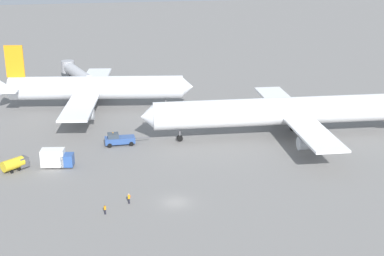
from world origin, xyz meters
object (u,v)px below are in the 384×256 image
airliner_at_gate_left (95,88)px  airliner_being_pushed (284,111)px  gse_fuel_bowser_stubby (15,163)px  jet_bridge (76,72)px  ground_crew_marshaller_foreground (105,209)px  ground_crew_wing_walker_right (129,198)px  pushback_tug (119,139)px  gse_catering_truck_tall (57,158)px

airliner_at_gate_left → airliner_being_pushed: (38.69, -27.82, 0.17)m
gse_fuel_bowser_stubby → jet_bridge: jet_bridge is taller
ground_crew_marshaller_foreground → ground_crew_wing_walker_right: (3.92, 2.88, 0.11)m
pushback_tug → airliner_being_pushed: bearing=-2.8°
airliner_being_pushed → gse_fuel_bowser_stubby: 55.01m
ground_crew_wing_walker_right → ground_crew_marshaller_foreground: bearing=-143.7°
gse_fuel_bowser_stubby → ground_crew_wing_walker_right: (19.20, -17.42, -0.42)m
airliner_at_gate_left → gse_catering_truck_tall: bearing=-102.9°
airliner_being_pushed → jet_bridge: size_ratio=2.73×
pushback_tug → ground_crew_wing_walker_right: (-0.24, -27.06, -0.29)m
gse_fuel_bowser_stubby → ground_crew_marshaller_foreground: size_ratio=3.21×
gse_catering_truck_tall → jet_bridge: (3.24, 61.41, 2.07)m
airliner_at_gate_left → gse_catering_truck_tall: 36.77m
airliner_at_gate_left → jet_bridge: bearing=100.8°
airliner_being_pushed → airliner_at_gate_left: bearing=144.3°
ground_crew_wing_walker_right → pushback_tug: bearing=89.5°
ground_crew_marshaller_foreground → ground_crew_wing_walker_right: size_ratio=0.89×
airliner_being_pushed → ground_crew_marshaller_foreground: (-38.98, -28.26, -4.83)m
ground_crew_marshaller_foreground → pushback_tug: bearing=82.1°
gse_fuel_bowser_stubby → airliner_being_pushed: bearing=8.3°
airliner_being_pushed → ground_crew_marshaller_foreground: 48.39m
airliner_being_pushed → pushback_tug: size_ratio=6.42×
pushback_tug → jet_bridge: (-8.80, 51.89, 2.63)m
airliner_being_pushed → gse_fuel_bowser_stubby: airliner_being_pushed is taller
airliner_at_gate_left → gse_fuel_bowser_stubby: (-15.57, -35.78, -4.13)m
gse_fuel_bowser_stubby → ground_crew_marshaller_foreground: gse_fuel_bowser_stubby is taller
airliner_at_gate_left → jet_bridge: (-4.93, 25.75, -1.63)m
gse_catering_truck_tall → jet_bridge: size_ratio=0.28×
airliner_being_pushed → ground_crew_wing_walker_right: airliner_being_pushed is taller
ground_crew_wing_walker_right → jet_bridge: size_ratio=0.08×
airliner_being_pushed → ground_crew_marshaller_foreground: airliner_being_pushed is taller
ground_crew_marshaller_foreground → jet_bridge: bearing=93.2°
pushback_tug → jet_bridge: 52.69m
gse_fuel_bowser_stubby → pushback_tug: bearing=26.4°
airliner_being_pushed → gse_fuel_bowser_stubby: bearing=-171.7°
gse_fuel_bowser_stubby → ground_crew_marshaller_foreground: (15.28, -20.30, -0.53)m
pushback_tug → airliner_at_gate_left: bearing=98.4°
gse_catering_truck_tall → ground_crew_wing_walker_right: 21.15m
airliner_at_gate_left → pushback_tug: bearing=-81.6°
pushback_tug → gse_fuel_bowser_stubby: (-19.44, -9.64, 0.13)m
airliner_being_pushed → gse_catering_truck_tall: size_ratio=9.76×
ground_crew_marshaller_foreground → jet_bridge: jet_bridge is taller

